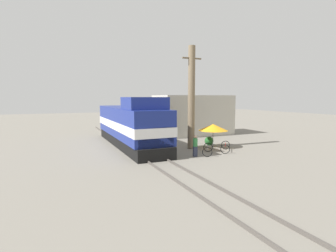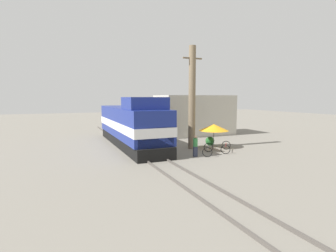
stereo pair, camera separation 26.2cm
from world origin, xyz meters
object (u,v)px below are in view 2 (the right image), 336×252
at_px(utility_pole, 192,98).
at_px(bicycle, 208,150).
at_px(bicycle_spare, 226,147).
at_px(locomotive, 132,125).
at_px(billboard_sign, 188,110).
at_px(person_bystander, 195,145).
at_px(vendor_umbrella, 214,127).

distance_m(utility_pole, bicycle, 4.82).
bearing_deg(bicycle_spare, locomotive, -3.68).
bearing_deg(locomotive, utility_pole, -35.96).
relative_size(utility_pole, bicycle, 4.32).
xyz_separation_m(locomotive, billboard_sign, (7.09, 2.55, 1.16)).
relative_size(locomotive, utility_pole, 1.60).
bearing_deg(bicycle, billboard_sign, -72.74).
xyz_separation_m(locomotive, bicycle, (4.47, -5.88, -1.51)).
bearing_deg(locomotive, billboard_sign, 19.77).
distance_m(person_bystander, bicycle, 1.40).
relative_size(locomotive, bicycle, 6.91).
bearing_deg(utility_pole, bicycle, -89.51).
bearing_deg(vendor_umbrella, bicycle_spare, -92.18).
distance_m(vendor_umbrella, billboard_sign, 6.30).
bearing_deg(bicycle_spare, utility_pole, -12.68).
bearing_deg(utility_pole, locomotive, 144.04).
relative_size(locomotive, vendor_umbrella, 5.40).
bearing_deg(person_bystander, locomotive, 117.38).
distance_m(billboard_sign, person_bystander, 9.79).
distance_m(utility_pole, person_bystander, 4.77).
relative_size(billboard_sign, person_bystander, 2.52).
height_order(vendor_umbrella, person_bystander, vendor_umbrella).
relative_size(billboard_sign, bicycle_spare, 2.11).
relative_size(utility_pole, bicycle_spare, 4.52).
height_order(locomotive, billboard_sign, locomotive).
xyz_separation_m(utility_pole, bicycle, (0.02, -2.65, -4.03)).
height_order(person_bystander, bicycle, person_bystander).
bearing_deg(person_bystander, billboard_sign, 65.91).
relative_size(vendor_umbrella, person_bystander, 1.60).
xyz_separation_m(utility_pole, vendor_umbrella, (2.02, -0.37, -2.62)).
distance_m(vendor_umbrella, bicycle, 3.35).
bearing_deg(person_bystander, bicycle_spare, 11.05).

